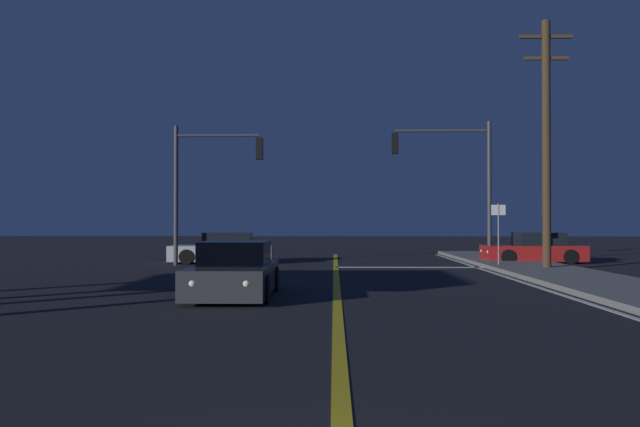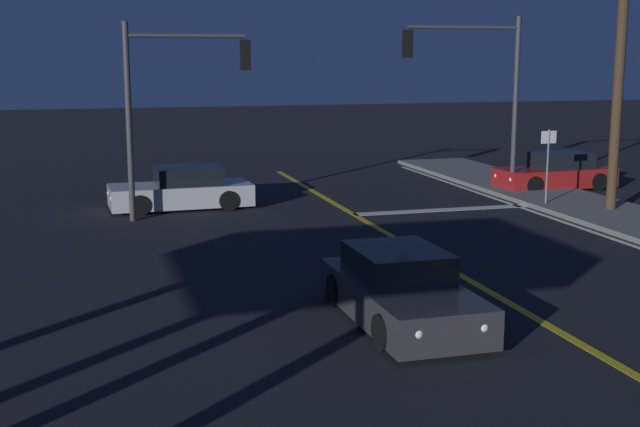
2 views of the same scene
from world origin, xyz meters
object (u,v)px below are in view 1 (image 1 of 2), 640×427
traffic_signal_far_left (207,173)px  street_sign_corner (498,225)px  utility_pole_right (546,140)px  car_far_approaching_red (534,250)px  car_side_waiting_charcoal (234,273)px  car_parked_curb_silver (223,250)px  traffic_signal_near_right (455,169)px

traffic_signal_far_left → street_sign_corner: 11.95m
traffic_signal_far_left → utility_pole_right: (13.07, -2.87, 0.96)m
car_far_approaching_red → traffic_signal_far_left: traffic_signal_far_left is taller
car_side_waiting_charcoal → traffic_signal_far_left: size_ratio=0.76×
car_parked_curb_silver → utility_pole_right: utility_pole_right is taller
car_far_approaching_red → utility_pole_right: size_ratio=0.48×
car_side_waiting_charcoal → utility_pole_right: (10.24, 8.42, 4.23)m
car_far_approaching_red → traffic_signal_near_right: 5.07m
car_side_waiting_charcoal → street_sign_corner: 13.31m
car_side_waiting_charcoal → utility_pole_right: utility_pole_right is taller
car_side_waiting_charcoal → car_parked_curb_silver: same height
car_parked_curb_silver → traffic_signal_near_right: bearing=-93.7°
car_far_approaching_red → traffic_signal_far_left: 14.58m
car_far_approaching_red → street_sign_corner: (-2.40, -3.37, 1.11)m
car_far_approaching_red → street_sign_corner: size_ratio=1.74×
car_side_waiting_charcoal → traffic_signal_far_left: 12.09m
car_far_approaching_red → car_side_waiting_charcoal: bearing=137.7°
traffic_signal_near_right → street_sign_corner: bearing=112.9°
car_parked_curb_silver → traffic_signal_near_right: (10.10, -0.30, 3.54)m
car_far_approaching_red → traffic_signal_near_right: size_ratio=0.71×
car_parked_curb_silver → street_sign_corner: 11.75m
car_side_waiting_charcoal → car_far_approaching_red: size_ratio=1.00×
traffic_signal_near_right → utility_pole_right: utility_pole_right is taller
traffic_signal_near_right → car_side_waiting_charcoal: bearing=58.9°
utility_pole_right → street_sign_corner: 3.72m
car_parked_curb_silver → car_side_waiting_charcoal: bearing=-171.4°
utility_pole_right → car_far_approaching_red: bearing=78.4°
traffic_signal_far_left → utility_pole_right: utility_pole_right is taller
street_sign_corner → car_far_approaching_red: bearing=54.6°
car_far_approaching_red → car_parked_curb_silver: bearing=89.1°
car_side_waiting_charcoal → car_parked_curb_silver: size_ratio=0.97×
traffic_signal_far_left → traffic_signal_near_right: bearing=7.6°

